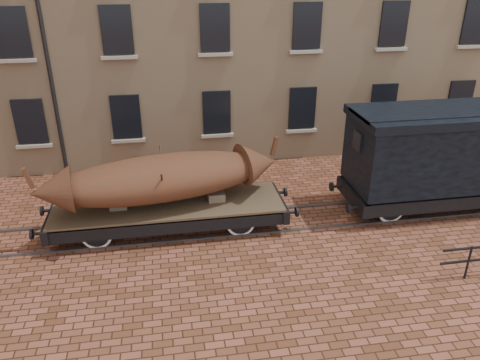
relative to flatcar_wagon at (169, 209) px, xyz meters
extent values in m
plane|color=#562E1B|center=(4.62, 0.00, -0.73)|extent=(90.00, 90.00, 0.00)
cube|color=black|center=(-4.88, 4.96, 1.47)|extent=(1.10, 0.12, 1.70)
cube|color=#A8A190|center=(-4.88, 4.90, 0.52)|extent=(1.30, 0.18, 0.12)
cube|color=black|center=(-1.38, 4.96, 1.47)|extent=(1.10, 0.12, 1.70)
cube|color=#A8A190|center=(-1.38, 4.90, 0.52)|extent=(1.30, 0.18, 0.12)
cube|color=black|center=(2.12, 4.96, 1.47)|extent=(1.10, 0.12, 1.70)
cube|color=#A8A190|center=(2.12, 4.90, 0.52)|extent=(1.30, 0.18, 0.12)
cube|color=black|center=(5.62, 4.96, 1.47)|extent=(1.10, 0.12, 1.70)
cube|color=#A8A190|center=(5.62, 4.90, 0.52)|extent=(1.30, 0.18, 0.12)
cube|color=black|center=(9.12, 4.96, 1.47)|extent=(1.10, 0.12, 1.70)
cube|color=#A8A190|center=(9.12, 4.90, 0.52)|extent=(1.30, 0.18, 0.12)
cube|color=black|center=(12.62, 4.96, 1.47)|extent=(1.10, 0.12, 1.70)
cube|color=#A8A190|center=(12.62, 4.90, 0.52)|extent=(1.30, 0.18, 0.12)
cube|color=black|center=(-4.88, 4.96, 4.67)|extent=(1.10, 0.12, 1.70)
cube|color=#A8A190|center=(-4.88, 4.90, 3.72)|extent=(1.30, 0.18, 0.12)
cube|color=black|center=(-1.38, 4.96, 4.67)|extent=(1.10, 0.12, 1.70)
cube|color=#A8A190|center=(-1.38, 4.90, 3.72)|extent=(1.30, 0.18, 0.12)
cube|color=black|center=(2.12, 4.96, 4.67)|extent=(1.10, 0.12, 1.70)
cube|color=#A8A190|center=(2.12, 4.90, 3.72)|extent=(1.30, 0.18, 0.12)
cube|color=black|center=(5.62, 4.96, 4.67)|extent=(1.10, 0.12, 1.70)
cube|color=#A8A190|center=(5.62, 4.90, 3.72)|extent=(1.30, 0.18, 0.12)
cube|color=black|center=(9.12, 4.96, 4.67)|extent=(1.10, 0.12, 1.70)
cube|color=#A8A190|center=(9.12, 4.90, 3.72)|extent=(1.30, 0.18, 0.12)
cube|color=black|center=(12.62, 4.96, 4.67)|extent=(1.10, 0.12, 1.70)
cube|color=#A8A190|center=(12.62, 4.90, 3.72)|extent=(1.30, 0.18, 0.12)
cube|color=#59595E|center=(4.62, -0.72, -0.70)|extent=(30.00, 0.08, 0.06)
cube|color=#59595E|center=(4.62, 0.72, -0.70)|extent=(30.00, 0.08, 0.06)
cylinder|color=black|center=(7.62, -3.80, -0.23)|extent=(0.06, 0.06, 1.00)
cube|color=brown|center=(0.00, 0.00, 0.13)|extent=(6.91, 2.03, 0.11)
cube|color=black|center=(0.00, -0.94, -0.09)|extent=(6.91, 0.15, 0.41)
cube|color=black|center=(0.00, 0.94, -0.09)|extent=(6.91, 0.15, 0.41)
cube|color=black|center=(-3.45, 0.00, -0.09)|extent=(0.20, 2.12, 0.41)
cylinder|color=black|center=(-3.71, -0.69, -0.09)|extent=(0.32, 0.09, 0.09)
cylinder|color=black|center=(-3.87, -0.69, -0.09)|extent=(0.07, 0.29, 0.29)
cylinder|color=black|center=(-3.71, 0.69, -0.09)|extent=(0.32, 0.09, 0.09)
cylinder|color=black|center=(-3.87, 0.69, -0.09)|extent=(0.07, 0.29, 0.29)
cube|color=black|center=(3.45, 0.00, -0.09)|extent=(0.20, 2.12, 0.41)
cylinder|color=black|center=(3.71, -0.69, -0.09)|extent=(0.32, 0.09, 0.09)
cylinder|color=black|center=(3.87, -0.69, -0.09)|extent=(0.07, 0.29, 0.29)
cylinder|color=black|center=(3.71, 0.69, -0.09)|extent=(0.32, 0.09, 0.09)
cylinder|color=black|center=(3.87, 0.69, -0.09)|extent=(0.07, 0.29, 0.29)
cylinder|color=black|center=(-2.12, 0.00, -0.29)|extent=(0.09, 1.75, 0.09)
cylinder|color=white|center=(-2.12, -0.72, -0.29)|extent=(0.88, 0.06, 0.88)
cylinder|color=black|center=(-2.12, -0.72, -0.29)|extent=(0.73, 0.09, 0.73)
cube|color=black|center=(-2.12, -0.83, -0.07)|extent=(0.83, 0.07, 0.09)
cylinder|color=white|center=(-2.12, 0.72, -0.29)|extent=(0.88, 0.06, 0.88)
cylinder|color=black|center=(-2.12, 0.72, -0.29)|extent=(0.73, 0.09, 0.73)
cube|color=black|center=(-2.12, 0.83, -0.07)|extent=(0.83, 0.07, 0.09)
cylinder|color=black|center=(2.12, 0.00, -0.29)|extent=(0.09, 1.75, 0.09)
cylinder|color=white|center=(2.12, -0.72, -0.29)|extent=(0.88, 0.06, 0.88)
cylinder|color=black|center=(2.12, -0.72, -0.29)|extent=(0.73, 0.09, 0.73)
cube|color=black|center=(2.12, -0.83, -0.07)|extent=(0.83, 0.07, 0.09)
cylinder|color=white|center=(2.12, 0.72, -0.29)|extent=(0.88, 0.06, 0.88)
cylinder|color=black|center=(2.12, 0.72, -0.29)|extent=(0.73, 0.09, 0.73)
cube|color=black|center=(2.12, 0.83, -0.07)|extent=(0.83, 0.07, 0.09)
cube|color=black|center=(0.00, 0.00, -0.23)|extent=(3.68, 0.06, 0.06)
cube|color=#7B6250|center=(-1.47, 0.00, 0.31)|extent=(0.51, 0.46, 0.26)
cube|color=#7B6250|center=(1.47, 0.00, 0.31)|extent=(0.51, 0.46, 0.26)
ellipsoid|color=#5E2B18|center=(-0.13, 0.00, 1.06)|extent=(6.76, 3.08, 1.30)
cone|color=#5E2B18|center=(-3.17, -0.52, 1.12)|extent=(1.31, 1.41, 1.23)
cube|color=#5E2B18|center=(-3.67, -0.60, 1.60)|extent=(0.28, 0.18, 0.63)
cone|color=#5E2B18|center=(2.91, 0.52, 1.12)|extent=(1.31, 1.41, 1.23)
cube|color=#5E2B18|center=(3.41, 0.60, 1.60)|extent=(0.28, 0.18, 0.63)
cylinder|color=#3C2F24|center=(-0.13, -0.53, 0.93)|extent=(0.06, 1.11, 1.52)
cylinder|color=#3C2F24|center=(-0.13, 0.53, 0.93)|extent=(0.06, 1.11, 1.52)
cube|color=black|center=(8.80, -1.05, -0.06)|extent=(5.75, 0.15, 0.43)
cube|color=black|center=(8.80, 1.05, -0.06)|extent=(5.75, 0.15, 0.43)
cube|color=black|center=(5.93, 0.00, -0.06)|extent=(0.21, 2.30, 0.43)
cylinder|color=black|center=(5.50, -0.77, -0.06)|extent=(0.08, 0.31, 0.31)
cylinder|color=black|center=(5.50, 0.77, -0.06)|extent=(0.08, 0.31, 0.31)
cylinder|color=black|center=(6.98, 0.00, -0.28)|extent=(0.10, 1.82, 0.10)
cylinder|color=white|center=(6.98, -0.72, -0.28)|extent=(0.92, 0.07, 0.92)
cylinder|color=black|center=(6.98, -0.72, -0.28)|extent=(0.75, 0.10, 0.75)
cylinder|color=white|center=(6.98, 0.72, -0.28)|extent=(0.92, 0.07, 0.92)
cylinder|color=black|center=(6.98, 0.72, -0.28)|extent=(0.75, 0.10, 0.75)
cylinder|color=white|center=(10.62, 0.72, -0.28)|extent=(0.92, 0.07, 0.92)
cylinder|color=black|center=(10.62, 0.72, -0.28)|extent=(0.75, 0.10, 0.75)
cube|color=black|center=(8.80, 0.00, 1.32)|extent=(5.75, 2.30, 2.20)
cube|color=black|center=(8.80, 0.00, 2.56)|extent=(5.92, 2.44, 0.27)
cube|color=black|center=(8.80, 0.00, 2.66)|extent=(5.92, 1.63, 0.11)
cube|color=black|center=(5.91, 0.00, 1.85)|extent=(0.08, 0.57, 0.57)
camera|label=1|loc=(0.05, -12.77, 6.92)|focal=35.00mm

